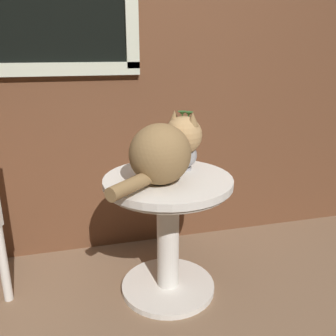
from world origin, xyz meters
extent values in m
cube|color=brown|center=(0.00, 0.84, 1.30)|extent=(4.00, 0.04, 2.60)
cube|color=beige|center=(-0.20, 0.80, 1.11)|extent=(0.92, 0.03, 0.07)
cylinder|color=silver|center=(0.29, 0.29, 0.01)|extent=(0.49, 0.49, 0.03)
cylinder|color=silver|center=(0.29, 0.29, 0.31)|extent=(0.11, 0.11, 0.56)
cylinder|color=silver|center=(0.29, 0.29, 0.61)|extent=(0.63, 0.63, 0.03)
torus|color=silver|center=(0.29, 0.29, 0.58)|extent=(0.60, 0.60, 0.02)
cylinder|color=silver|center=(-0.52, 0.40, 0.21)|extent=(0.04, 0.04, 0.42)
ellipsoid|color=olive|center=(0.24, 0.23, 0.77)|extent=(0.40, 0.40, 0.28)
sphere|color=tan|center=(0.39, 0.36, 0.82)|extent=(0.19, 0.19, 0.19)
cone|color=olive|center=(0.42, 0.32, 0.90)|extent=(0.06, 0.06, 0.07)
cone|color=olive|center=(0.35, 0.40, 0.90)|extent=(0.06, 0.06, 0.07)
cylinder|color=olive|center=(0.09, 0.09, 0.68)|extent=(0.24, 0.22, 0.06)
cylinder|color=#99999E|center=(0.40, 0.39, 0.64)|extent=(0.08, 0.08, 0.01)
ellipsoid|color=#99999E|center=(0.40, 0.39, 0.71)|extent=(0.13, 0.13, 0.13)
cylinder|color=#99999E|center=(0.40, 0.39, 0.79)|extent=(0.07, 0.07, 0.07)
torus|color=#99999E|center=(0.40, 0.39, 0.82)|extent=(0.09, 0.09, 0.02)
cylinder|color=#2D662D|center=(0.41, 0.39, 0.87)|extent=(0.03, 0.01, 0.10)
cone|color=#2D662D|center=(0.42, 0.39, 0.92)|extent=(0.04, 0.04, 0.02)
cylinder|color=#2D662D|center=(0.39, 0.38, 0.87)|extent=(0.03, 0.03, 0.11)
cone|color=#2D662D|center=(0.38, 0.37, 0.92)|extent=(0.04, 0.04, 0.02)
camera|label=1|loc=(-0.12, -1.31, 1.23)|focal=38.91mm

